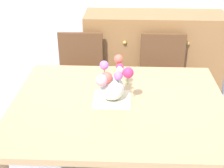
{
  "coord_description": "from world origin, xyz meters",
  "views": [
    {
      "loc": [
        0.03,
        -1.8,
        1.84
      ],
      "look_at": [
        -0.05,
        0.03,
        0.89
      ],
      "focal_mm": 51.23,
      "sensor_mm": 36.0,
      "label": 1
    }
  ],
  "objects_px": {
    "chair_right": "(162,76)",
    "dresser": "(153,60)",
    "dining_table": "(119,114)",
    "flower_vase": "(112,83)",
    "chair_left": "(80,75)"
  },
  "relations": [
    {
      "from": "dining_table",
      "to": "chair_left",
      "type": "relative_size",
      "value": 1.58
    },
    {
      "from": "dresser",
      "to": "dining_table",
      "type": "bearing_deg",
      "value": -103.85
    },
    {
      "from": "chair_right",
      "to": "flower_vase",
      "type": "distance_m",
      "value": 1.06
    },
    {
      "from": "chair_right",
      "to": "dresser",
      "type": "relative_size",
      "value": 0.64
    },
    {
      "from": "dining_table",
      "to": "chair_left",
      "type": "height_order",
      "value": "chair_left"
    },
    {
      "from": "chair_right",
      "to": "dresser",
      "type": "bearing_deg",
      "value": -81.67
    },
    {
      "from": "dining_table",
      "to": "dresser",
      "type": "distance_m",
      "value": 1.38
    },
    {
      "from": "flower_vase",
      "to": "chair_right",
      "type": "bearing_deg",
      "value": 63.96
    },
    {
      "from": "chair_left",
      "to": "flower_vase",
      "type": "relative_size",
      "value": 3.28
    },
    {
      "from": "chair_left",
      "to": "dresser",
      "type": "relative_size",
      "value": 0.64
    },
    {
      "from": "dining_table",
      "to": "chair_left",
      "type": "distance_m",
      "value": 1.01
    },
    {
      "from": "dining_table",
      "to": "flower_vase",
      "type": "bearing_deg",
      "value": 147.63
    },
    {
      "from": "dining_table",
      "to": "flower_vase",
      "type": "relative_size",
      "value": 5.18
    },
    {
      "from": "flower_vase",
      "to": "chair_left",
      "type": "bearing_deg",
      "value": 111.19
    },
    {
      "from": "dining_table",
      "to": "flower_vase",
      "type": "distance_m",
      "value": 0.22
    }
  ]
}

